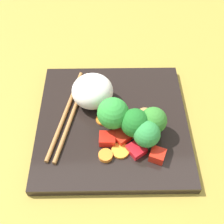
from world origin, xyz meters
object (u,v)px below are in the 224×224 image
at_px(broccoli_floret_0, 135,123).
at_px(chopstick_pair, 69,113).
at_px(rice_mound, 92,91).
at_px(square_plate, 112,122).
at_px(carrot_slice_1, 120,151).

bearing_deg(broccoli_floret_0, chopstick_pair, 65.51).
bearing_deg(chopstick_pair, rice_mound, 137.70).
bearing_deg(broccoli_floret_0, rice_mound, 40.85).
xyz_separation_m(square_plate, carrot_slice_1, (-0.07, -0.01, 0.01)).
xyz_separation_m(square_plate, rice_mound, (0.05, 0.04, 0.04)).
bearing_deg(chopstick_pair, square_plate, 93.15).
distance_m(rice_mound, carrot_slice_1, 0.13).
distance_m(rice_mound, broccoli_floret_0, 0.11).
bearing_deg(rice_mound, square_plate, -142.62).
bearing_deg(square_plate, carrot_slice_1, -171.75).
distance_m(square_plate, rice_mound, 0.07).
bearing_deg(broccoli_floret_0, square_plate, 44.79).
relative_size(carrot_slice_1, chopstick_pair, 0.15).
height_order(carrot_slice_1, chopstick_pair, chopstick_pair).
height_order(broccoli_floret_0, carrot_slice_1, broccoli_floret_0).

